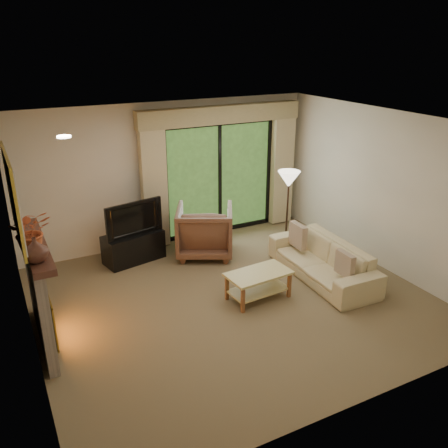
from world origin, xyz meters
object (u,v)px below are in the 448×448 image
media_console (134,247)px  sofa (322,260)px  armchair (205,231)px  coffee_table (258,285)px

media_console → sofa: (2.52, -1.97, 0.05)m
armchair → sofa: 2.11m
sofa → coffee_table: sofa is taller
media_console → sofa: 3.20m
armchair → sofa: (1.31, -1.65, -0.15)m
media_console → armchair: 1.26m
armchair → coffee_table: (0.05, -1.76, -0.24)m
media_console → coffee_table: 2.43m
media_console → armchair: size_ratio=1.03×
media_console → armchair: bearing=-26.7°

